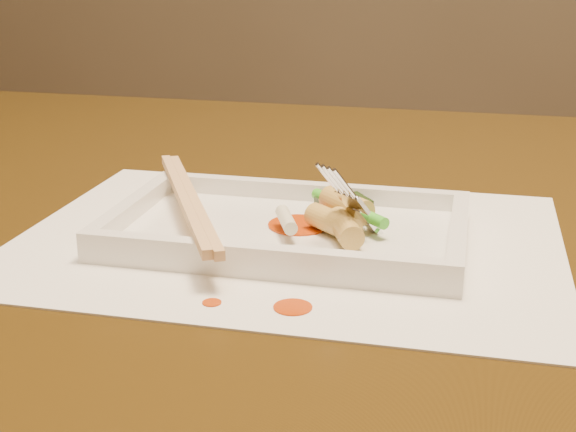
% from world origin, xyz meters
% --- Properties ---
extents(table, '(1.40, 0.90, 0.75)m').
position_xyz_m(table, '(0.00, 0.00, 0.65)').
color(table, black).
rests_on(table, ground).
extents(placemat, '(0.40, 0.30, 0.00)m').
position_xyz_m(placemat, '(0.04, -0.06, 0.75)').
color(placemat, white).
rests_on(placemat, table).
extents(sauce_splatter_a, '(0.02, 0.02, 0.00)m').
position_xyz_m(sauce_splatter_a, '(0.07, -0.18, 0.75)').
color(sauce_splatter_a, '#BD3705').
rests_on(sauce_splatter_a, placemat).
extents(sauce_splatter_b, '(0.01, 0.01, 0.00)m').
position_xyz_m(sauce_splatter_b, '(0.02, -0.18, 0.75)').
color(sauce_splatter_b, '#BD3705').
rests_on(sauce_splatter_b, placemat).
extents(plate_base, '(0.26, 0.16, 0.01)m').
position_xyz_m(plate_base, '(0.04, -0.06, 0.76)').
color(plate_base, white).
rests_on(plate_base, placemat).
extents(plate_rim_far, '(0.26, 0.01, 0.01)m').
position_xyz_m(plate_rim_far, '(0.04, 0.01, 0.77)').
color(plate_rim_far, white).
rests_on(plate_rim_far, plate_base).
extents(plate_rim_near, '(0.26, 0.01, 0.01)m').
position_xyz_m(plate_rim_near, '(0.04, -0.14, 0.77)').
color(plate_rim_near, white).
rests_on(plate_rim_near, plate_base).
extents(plate_rim_left, '(0.01, 0.14, 0.01)m').
position_xyz_m(plate_rim_left, '(-0.09, -0.06, 0.77)').
color(plate_rim_left, white).
rests_on(plate_rim_left, plate_base).
extents(plate_rim_right, '(0.01, 0.14, 0.01)m').
position_xyz_m(plate_rim_right, '(0.16, -0.06, 0.77)').
color(plate_rim_right, white).
rests_on(plate_rim_right, plate_base).
extents(veg_piece, '(0.05, 0.04, 0.01)m').
position_xyz_m(veg_piece, '(0.07, -0.02, 0.77)').
color(veg_piece, black).
rests_on(veg_piece, plate_base).
extents(scallion_white, '(0.02, 0.04, 0.01)m').
position_xyz_m(scallion_white, '(0.04, -0.08, 0.77)').
color(scallion_white, '#EAEACC').
rests_on(scallion_white, plate_base).
extents(scallion_green, '(0.07, 0.07, 0.01)m').
position_xyz_m(scallion_green, '(0.08, -0.04, 0.77)').
color(scallion_green, green).
rests_on(scallion_green, plate_base).
extents(chopstick_a, '(0.12, 0.21, 0.01)m').
position_xyz_m(chopstick_a, '(-0.05, -0.06, 0.78)').
color(chopstick_a, tan).
rests_on(chopstick_a, plate_rim_near).
extents(chopstick_b, '(0.12, 0.21, 0.01)m').
position_xyz_m(chopstick_b, '(-0.04, -0.06, 0.78)').
color(chopstick_b, tan).
rests_on(chopstick_b, plate_rim_near).
extents(fork, '(0.09, 0.10, 0.14)m').
position_xyz_m(fork, '(0.11, -0.04, 0.83)').
color(fork, silver).
rests_on(fork, plate_base).
extents(sauce_blob_0, '(0.05, 0.05, 0.00)m').
position_xyz_m(sauce_blob_0, '(0.04, -0.05, 0.76)').
color(sauce_blob_0, '#BD3705').
rests_on(sauce_blob_0, plate_base).
extents(rice_cake_0, '(0.03, 0.05, 0.02)m').
position_xyz_m(rice_cake_0, '(0.08, -0.08, 0.77)').
color(rice_cake_0, '#D3BC62').
rests_on(rice_cake_0, plate_base).
extents(rice_cake_1, '(0.05, 0.04, 0.02)m').
position_xyz_m(rice_cake_1, '(0.07, -0.07, 0.77)').
color(rice_cake_1, '#D3BC62').
rests_on(rice_cake_1, plate_base).
extents(rice_cake_2, '(0.05, 0.05, 0.02)m').
position_xyz_m(rice_cake_2, '(0.08, -0.05, 0.78)').
color(rice_cake_2, '#D3BC62').
rests_on(rice_cake_2, plate_base).
extents(rice_cake_3, '(0.03, 0.05, 0.02)m').
position_xyz_m(rice_cake_3, '(0.08, -0.03, 0.77)').
color(rice_cake_3, '#D3BC62').
rests_on(rice_cake_3, plate_base).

